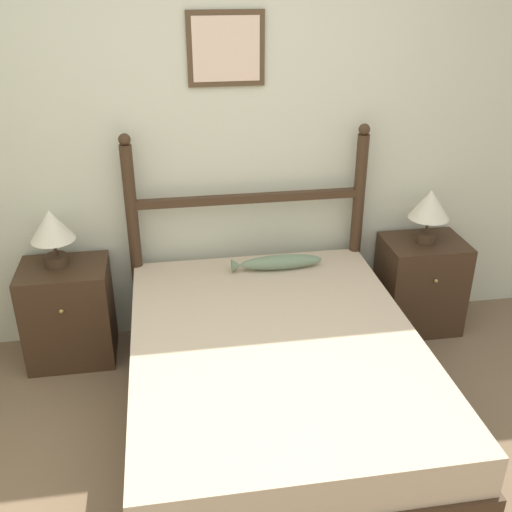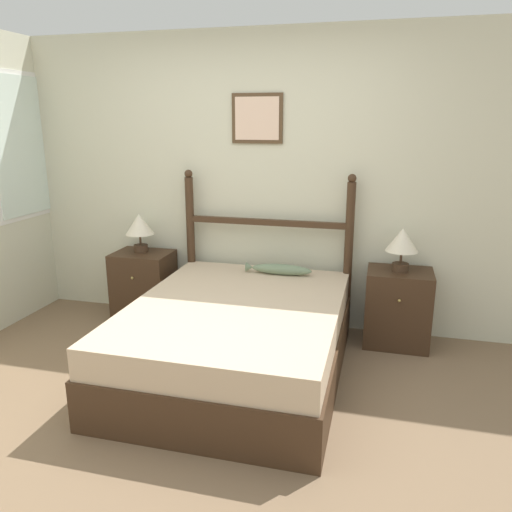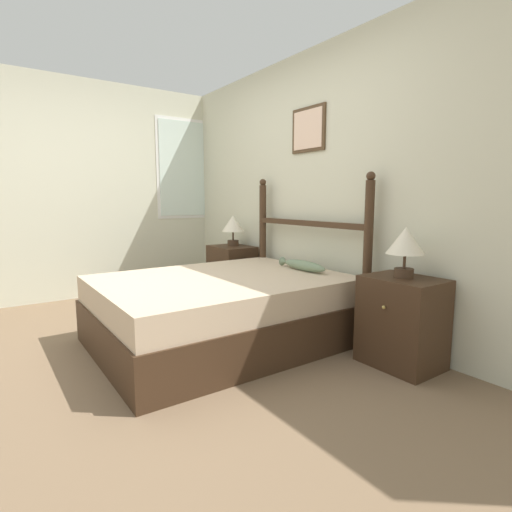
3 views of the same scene
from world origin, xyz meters
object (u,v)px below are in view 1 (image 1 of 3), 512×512
(nightstand_right, at_px, (420,284))
(table_lamp_right, at_px, (430,207))
(table_lamp_left, at_px, (52,228))
(bed, at_px, (275,381))
(fish_pillow, at_px, (278,262))
(nightstand_left, at_px, (69,313))

(nightstand_right, bearing_deg, table_lamp_right, -173.37)
(table_lamp_left, bearing_deg, bed, -35.67)
(table_lamp_left, height_order, table_lamp_right, same)
(bed, xyz_separation_m, fish_pillow, (0.16, 0.75, 0.32))
(table_lamp_left, relative_size, fish_pillow, 0.62)
(table_lamp_left, bearing_deg, fish_pillow, -4.07)
(nightstand_left, relative_size, table_lamp_left, 1.80)
(nightstand_right, relative_size, table_lamp_left, 1.80)
(nightstand_right, bearing_deg, bed, -144.83)
(bed, relative_size, nightstand_right, 3.06)
(table_lamp_right, xyz_separation_m, fish_pillow, (-0.98, -0.06, -0.28))
(bed, height_order, table_lamp_right, table_lamp_right)
(nightstand_left, xyz_separation_m, table_lamp_right, (2.28, -0.00, 0.56))
(table_lamp_right, distance_m, fish_pillow, 1.02)
(table_lamp_left, bearing_deg, nightstand_right, -0.87)
(nightstand_right, height_order, table_lamp_left, table_lamp_left)
(table_lamp_right, relative_size, fish_pillow, 0.62)
(bed, height_order, nightstand_right, nightstand_right)
(bed, xyz_separation_m, table_lamp_right, (1.14, 0.80, 0.61))
(bed, relative_size, table_lamp_right, 5.53)
(nightstand_right, bearing_deg, fish_pillow, -176.56)
(nightstand_right, bearing_deg, table_lamp_left, 179.13)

